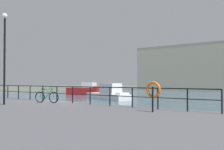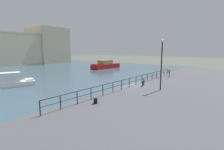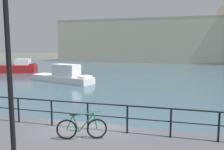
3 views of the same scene
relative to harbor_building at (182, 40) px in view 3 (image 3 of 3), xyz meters
The scene contains 8 objects.
ground_plane 56.20m from the harbor_building, 95.60° to the right, with size 240.00×240.00×0.00m, color #4C5147.
water_basin 26.65m from the harbor_building, 102.11° to the right, with size 80.00×60.00×0.01m, color #385160.
harbor_building is the anchor object (origin of this frame).
moored_white_yacht 42.46m from the harbor_building, 128.18° to the right, with size 6.43×4.21×2.21m.
moored_green_narrowboat 42.93m from the harbor_building, 109.91° to the right, with size 8.64×4.54×2.13m.
quay_railing 56.84m from the harbor_building, 96.08° to the right, with size 23.65×0.07×1.08m.
parked_bicycle 57.72m from the harbor_building, 95.06° to the right, with size 1.69×0.65×0.98m.
quay_lamp_post 60.14m from the harbor_building, 95.61° to the right, with size 0.32×0.32×5.50m.
Camera 3 is at (3.39, -8.85, 4.23)m, focal length 36.66 mm.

